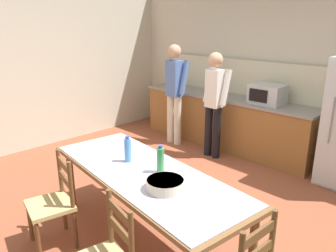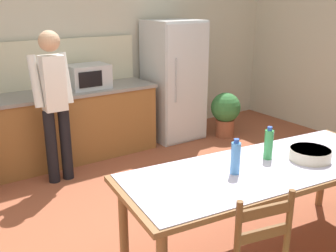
{
  "view_description": "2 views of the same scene",
  "coord_description": "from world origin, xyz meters",
  "views": [
    {
      "loc": [
        2.26,
        -2.38,
        2.1
      ],
      "look_at": [
        -0.23,
        0.12,
        0.99
      ],
      "focal_mm": 35.0,
      "sensor_mm": 36.0,
      "label": 1
    },
    {
      "loc": [
        -2.06,
        -2.41,
        1.99
      ],
      "look_at": [
        -0.43,
        -0.01,
        1.04
      ],
      "focal_mm": 42.0,
      "sensor_mm": 36.0,
      "label": 2
    }
  ],
  "objects": [
    {
      "name": "person_at_sink",
      "position": [
        -1.65,
        1.71,
        0.99
      ],
      "size": [
        0.44,
        0.3,
        1.76
      ],
      "rotation": [
        0.0,
        0.0,
        1.57
      ],
      "color": "silver",
      "rests_on": "ground"
    },
    {
      "name": "dining_table",
      "position": [
        0.11,
        -0.54,
        0.69
      ],
      "size": [
        2.38,
        1.1,
        0.76
      ],
      "rotation": [
        0.0,
        0.0,
        -0.12
      ],
      "color": "brown",
      "rests_on": "ground"
    },
    {
      "name": "wall_left",
      "position": [
        -3.26,
        0.0,
        1.45
      ],
      "size": [
        0.12,
        5.2,
        2.9
      ],
      "primitive_type": "cube",
      "color": "beige",
      "rests_on": "ground"
    },
    {
      "name": "kitchen_counter",
      "position": [
        -0.93,
        2.23,
        0.45
      ],
      "size": [
        3.25,
        0.66,
        0.9
      ],
      "color": "brown",
      "rests_on": "ground"
    },
    {
      "name": "microwave",
      "position": [
        -0.14,
        2.21,
        1.05
      ],
      "size": [
        0.5,
        0.39,
        0.3
      ],
      "color": "#B2B7BC",
      "rests_on": "kitchen_counter"
    },
    {
      "name": "wall_back",
      "position": [
        0.0,
        2.66,
        1.45
      ],
      "size": [
        6.52,
        0.12,
        2.9
      ],
      "primitive_type": "cube",
      "color": "beige",
      "rests_on": "ground"
    },
    {
      "name": "person_at_counter",
      "position": [
        -0.76,
        1.69,
        0.95
      ],
      "size": [
        0.42,
        0.29,
        1.68
      ],
      "rotation": [
        0.0,
        0.0,
        1.57
      ],
      "color": "black",
      "rests_on": "ground"
    },
    {
      "name": "bottle_near_centre",
      "position": [
        -0.17,
        -0.51,
        0.89
      ],
      "size": [
        0.07,
        0.07,
        0.27
      ],
      "color": "#4C8ED6",
      "rests_on": "dining_table"
    },
    {
      "name": "bottle_off_centre",
      "position": [
        0.24,
        -0.45,
        0.89
      ],
      "size": [
        0.07,
        0.07,
        0.27
      ],
      "color": "green",
      "rests_on": "dining_table"
    },
    {
      "name": "ground_plane",
      "position": [
        0.0,
        0.0,
        0.0
      ],
      "size": [
        8.32,
        8.32,
        0.0
      ],
      "primitive_type": "plane",
      "color": "brown"
    },
    {
      "name": "counter_splashback",
      "position": [
        -0.92,
        2.54,
        1.2
      ],
      "size": [
        3.21,
        0.03,
        0.6
      ],
      "primitive_type": "cube",
      "color": "beige",
      "rests_on": "kitchen_counter"
    },
    {
      "name": "serving_bowl",
      "position": [
        0.5,
        -0.65,
        0.82
      ],
      "size": [
        0.32,
        0.32,
        0.09
      ],
      "color": "beige",
      "rests_on": "dining_table"
    },
    {
      "name": "chair_side_near_left",
      "position": [
        -0.48,
        -1.19,
        0.44
      ],
      "size": [
        0.49,
        0.48,
        0.91
      ],
      "rotation": [
        0.0,
        0.0,
        -0.21
      ],
      "color": "brown",
      "rests_on": "ground"
    }
  ]
}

